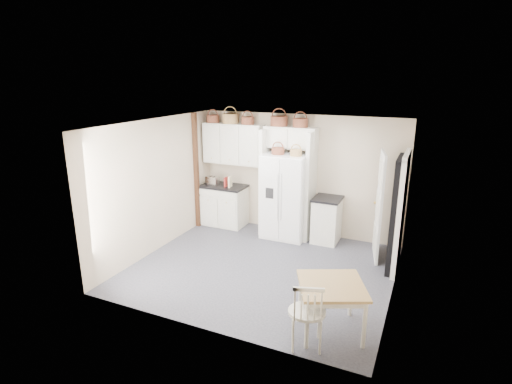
% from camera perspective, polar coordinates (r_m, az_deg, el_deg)
% --- Properties ---
extents(floor, '(4.50, 4.50, 0.00)m').
position_cam_1_polar(floor, '(7.40, 0.88, -10.80)').
color(floor, '#2F2E38').
rests_on(floor, ground).
extents(ceiling, '(4.50, 4.50, 0.00)m').
position_cam_1_polar(ceiling, '(6.63, 0.98, 9.63)').
color(ceiling, white).
rests_on(ceiling, wall_back).
extents(wall_back, '(4.50, 0.00, 4.50)m').
position_cam_1_polar(wall_back, '(8.71, 6.16, 2.47)').
color(wall_back, '#BFB296').
rests_on(wall_back, floor).
extents(wall_left, '(0.00, 4.00, 4.00)m').
position_cam_1_polar(wall_left, '(8.03, -13.99, 0.87)').
color(wall_left, '#BFB296').
rests_on(wall_left, floor).
extents(wall_right, '(0.00, 4.00, 4.00)m').
position_cam_1_polar(wall_right, '(6.40, 19.78, -3.57)').
color(wall_right, '#BFB296').
rests_on(wall_right, floor).
extents(refrigerator, '(0.94, 0.75, 1.81)m').
position_cam_1_polar(refrigerator, '(8.51, 4.30, -0.58)').
color(refrigerator, white).
rests_on(refrigerator, floor).
extents(base_cab_left, '(0.98, 0.62, 0.91)m').
position_cam_1_polar(base_cab_left, '(9.33, -4.52, -1.96)').
color(base_cab_left, white).
rests_on(base_cab_left, floor).
extents(base_cab_right, '(0.52, 0.62, 0.92)m').
position_cam_1_polar(base_cab_right, '(8.49, 10.06, -4.02)').
color(base_cab_right, white).
rests_on(base_cab_right, floor).
extents(dining_table, '(1.13, 1.13, 0.71)m').
position_cam_1_polar(dining_table, '(5.71, 10.59, -15.92)').
color(dining_table, '#AC8A45').
rests_on(dining_table, floor).
extents(windsor_chair, '(0.60, 0.57, 0.99)m').
position_cam_1_polar(windsor_chair, '(5.32, 7.29, -16.61)').
color(windsor_chair, white).
rests_on(windsor_chair, floor).
extents(counter_left, '(1.02, 0.66, 0.04)m').
position_cam_1_polar(counter_left, '(9.19, -4.58, 0.84)').
color(counter_left, black).
rests_on(counter_left, base_cab_left).
extents(counter_right, '(0.56, 0.67, 0.04)m').
position_cam_1_polar(counter_right, '(8.33, 10.22, -0.93)').
color(counter_right, black).
rests_on(counter_right, base_cab_right).
extents(toaster, '(0.31, 0.20, 0.21)m').
position_cam_1_polar(toaster, '(9.19, -6.22, 1.59)').
color(toaster, silver).
rests_on(toaster, counter_left).
extents(cookbook_red, '(0.05, 0.15, 0.22)m').
position_cam_1_polar(cookbook_red, '(9.04, -4.27, 1.45)').
color(cookbook_red, '#A82B26').
rests_on(cookbook_red, counter_left).
extents(cookbook_cream, '(0.05, 0.17, 0.25)m').
position_cam_1_polar(cookbook_cream, '(8.99, -3.73, 1.47)').
color(cookbook_cream, '#F7E4B5').
rests_on(cookbook_cream, counter_left).
extents(basket_upper_a, '(0.29, 0.29, 0.16)m').
position_cam_1_polar(basket_upper_a, '(9.18, -6.18, 10.36)').
color(basket_upper_a, brown).
rests_on(basket_upper_a, upper_cabinet).
extents(basket_upper_b, '(0.36, 0.36, 0.21)m').
position_cam_1_polar(basket_upper_b, '(8.96, -3.68, 10.43)').
color(basket_upper_b, '#96633E').
rests_on(basket_upper_b, upper_cabinet).
extents(basket_upper_c, '(0.28, 0.28, 0.16)m').
position_cam_1_polar(basket_upper_c, '(8.78, -1.20, 10.17)').
color(basket_upper_c, brown).
rests_on(basket_upper_c, upper_cabinet).
extents(basket_bridge_a, '(0.37, 0.37, 0.21)m').
position_cam_1_polar(basket_bridge_a, '(8.49, 3.30, 10.08)').
color(basket_bridge_a, brown).
rests_on(basket_bridge_a, bridge_cabinet).
extents(basket_bridge_b, '(0.31, 0.31, 0.18)m').
position_cam_1_polar(basket_bridge_b, '(8.33, 6.35, 9.80)').
color(basket_bridge_b, brown).
rests_on(basket_bridge_b, bridge_cabinet).
extents(basket_fridge_a, '(0.27, 0.27, 0.14)m').
position_cam_1_polar(basket_fridge_a, '(8.24, 3.15, 5.88)').
color(basket_fridge_a, brown).
rests_on(basket_fridge_a, refrigerator).
extents(basket_fridge_b, '(0.24, 0.24, 0.13)m').
position_cam_1_polar(basket_fridge_b, '(8.11, 5.73, 5.61)').
color(basket_fridge_b, '#96633E').
rests_on(basket_fridge_b, refrigerator).
extents(upper_cabinet, '(1.40, 0.34, 0.90)m').
position_cam_1_polar(upper_cabinet, '(9.00, -3.23, 6.89)').
color(upper_cabinet, white).
rests_on(upper_cabinet, wall_back).
extents(bridge_cabinet, '(1.12, 0.34, 0.45)m').
position_cam_1_polar(bridge_cabinet, '(8.44, 4.99, 7.77)').
color(bridge_cabinet, white).
rests_on(bridge_cabinet, wall_back).
extents(fridge_panel_left, '(0.08, 0.60, 2.30)m').
position_cam_1_polar(fridge_panel_left, '(8.70, 1.37, 1.52)').
color(fridge_panel_left, white).
rests_on(fridge_panel_left, floor).
extents(fridge_panel_right, '(0.08, 0.60, 2.30)m').
position_cam_1_polar(fridge_panel_right, '(8.37, 7.82, 0.77)').
color(fridge_panel_right, white).
rests_on(fridge_panel_right, floor).
extents(trim_post, '(0.09, 0.09, 2.60)m').
position_cam_1_polar(trim_post, '(9.06, -8.51, 2.92)').
color(trim_post, '#412112').
rests_on(trim_post, floor).
extents(doorway_void, '(0.18, 0.85, 2.05)m').
position_cam_1_polar(doorway_void, '(7.44, 19.59, -3.04)').
color(doorway_void, black).
rests_on(doorway_void, floor).
extents(door_slab, '(0.21, 0.79, 2.05)m').
position_cam_1_polar(door_slab, '(7.79, 17.19, -1.97)').
color(door_slab, white).
rests_on(door_slab, floor).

